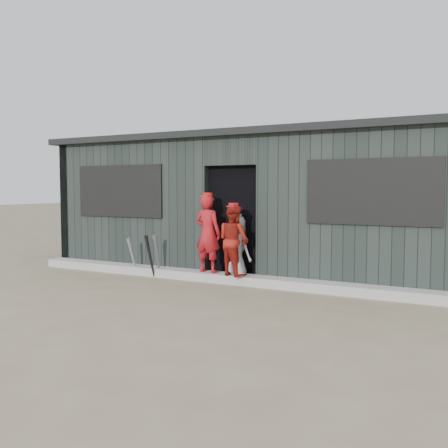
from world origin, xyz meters
The scene contains 9 objects.
ground centered at (0.00, 0.00, 0.00)m, with size 80.00×80.00×0.00m, color #776A52.
curb centered at (0.00, 1.82, 0.07)m, with size 8.00×0.36×0.15m, color #A2A29D.
bat_left centered at (-1.89, 1.72, 0.35)m, with size 0.07×0.07×0.70m, color #9B9BA3.
bat_mid centered at (-1.35, 1.75, 0.38)m, with size 0.07×0.07×0.77m, color gray.
bat_right centered at (-1.36, 1.55, 0.39)m, with size 0.07×0.07×0.79m, color black.
player_red_left centered at (-0.32, 1.81, 0.83)m, with size 0.49×0.32×1.36m, color #B0151C.
player_red_right centered at (0.22, 1.73, 0.74)m, with size 0.58×0.45×1.19m, color maroon.
player_grey_back centered at (0.13, 2.02, 0.57)m, with size 0.56×0.36×1.14m, color #A9A9A9.
dugout centered at (0.00, 3.50, 1.29)m, with size 8.30×3.30×2.62m.
Camera 1 is at (3.94, -5.63, 1.59)m, focal length 40.00 mm.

